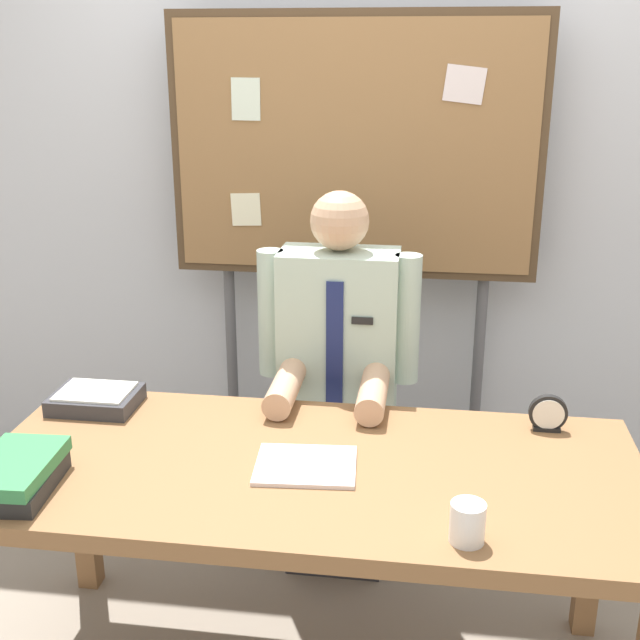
# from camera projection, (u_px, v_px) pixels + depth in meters

# --- Properties ---
(back_wall) EXTENTS (6.40, 0.08, 2.70)m
(back_wall) POSITION_uv_depth(u_px,v_px,m) (359.00, 169.00, 3.20)
(back_wall) COLOR silver
(back_wall) RESTS_ON ground_plane
(desk) EXTENTS (1.81, 0.82, 0.73)m
(desk) POSITION_uv_depth(u_px,v_px,m) (310.00, 490.00, 2.20)
(desk) COLOR brown
(desk) RESTS_ON ground_plane
(person) EXTENTS (0.55, 0.56, 1.37)m
(person) POSITION_uv_depth(u_px,v_px,m) (338.00, 401.00, 2.80)
(person) COLOR #2D2D33
(person) RESTS_ON ground_plane
(bulletin_board) EXTENTS (1.39, 0.09, 1.94)m
(bulletin_board) POSITION_uv_depth(u_px,v_px,m) (354.00, 156.00, 2.98)
(bulletin_board) COLOR #4C3823
(bulletin_board) RESTS_ON ground_plane
(book_stack) EXTENTS (0.21, 0.30, 0.09)m
(book_stack) POSITION_uv_depth(u_px,v_px,m) (17.00, 475.00, 2.04)
(book_stack) COLOR #262626
(book_stack) RESTS_ON desk
(open_notebook) EXTENTS (0.29, 0.24, 0.01)m
(open_notebook) POSITION_uv_depth(u_px,v_px,m) (306.00, 466.00, 2.16)
(open_notebook) COLOR silver
(open_notebook) RESTS_ON desk
(desk_clock) EXTENTS (0.11, 0.04, 0.11)m
(desk_clock) POSITION_uv_depth(u_px,v_px,m) (548.00, 415.00, 2.36)
(desk_clock) COLOR black
(desk_clock) RESTS_ON desk
(coffee_mug) EXTENTS (0.08, 0.08, 0.10)m
(coffee_mug) POSITION_uv_depth(u_px,v_px,m) (467.00, 523.00, 1.82)
(coffee_mug) COLOR white
(coffee_mug) RESTS_ON desk
(paper_tray) EXTENTS (0.26, 0.20, 0.06)m
(paper_tray) POSITION_uv_depth(u_px,v_px,m) (96.00, 399.00, 2.52)
(paper_tray) COLOR #333338
(paper_tray) RESTS_ON desk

